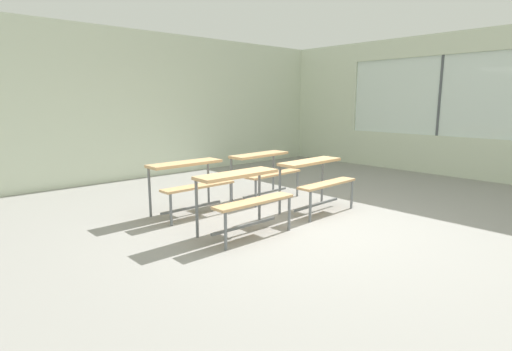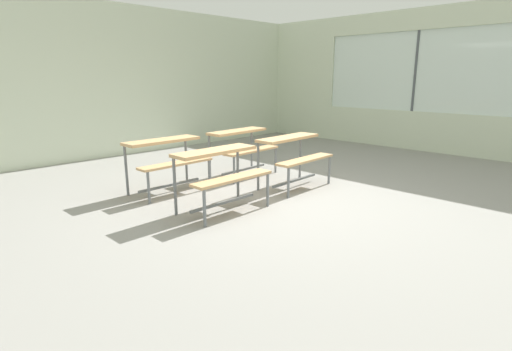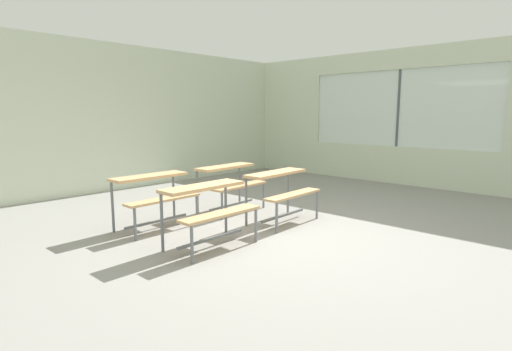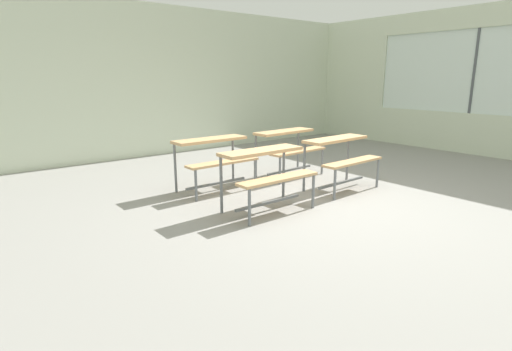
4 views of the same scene
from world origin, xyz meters
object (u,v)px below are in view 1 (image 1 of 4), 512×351
(desk_bench_r1c0, at_px, (190,175))
(desk_bench_r0c1, at_px, (316,173))
(desk_bench_r1c1, at_px, (264,165))
(desk_bench_r0c0, at_px, (243,188))

(desk_bench_r1c0, bearing_deg, desk_bench_r0c1, -37.73)
(desk_bench_r1c0, relative_size, desk_bench_r1c1, 0.98)
(desk_bench_r0c0, bearing_deg, desk_bench_r1c1, 38.61)
(desk_bench_r0c0, bearing_deg, desk_bench_r1c0, 90.32)
(desk_bench_r1c1, bearing_deg, desk_bench_r1c0, 175.59)
(desk_bench_r0c0, height_order, desk_bench_r0c1, same)
(desk_bench_r0c1, xyz_separation_m, desk_bench_r1c0, (-1.45, 1.10, 0.00))
(desk_bench_r0c0, height_order, desk_bench_r1c0, same)
(desk_bench_r0c0, xyz_separation_m, desk_bench_r1c1, (1.41, 1.12, 0.00))
(desk_bench_r0c1, relative_size, desk_bench_r1c0, 1.01)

